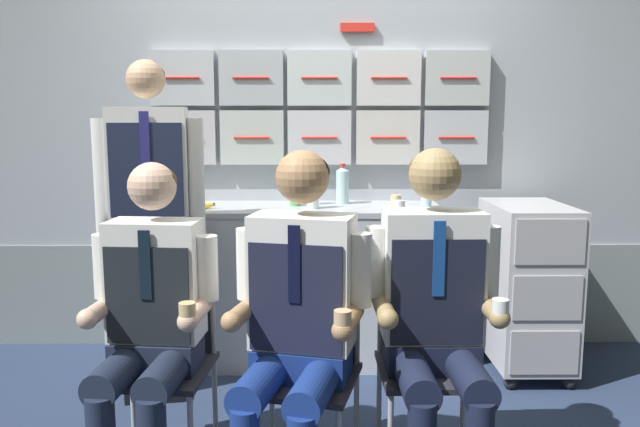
{
  "coord_description": "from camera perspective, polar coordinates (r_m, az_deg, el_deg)",
  "views": [
    {
      "loc": [
        -0.03,
        -2.49,
        1.41
      ],
      "look_at": [
        -0.0,
        0.35,
        0.98
      ],
      "focal_mm": 35.53,
      "sensor_mm": 36.0,
      "label": 1
    }
  ],
  "objects": [
    {
      "name": "crew_member_near_trolley",
      "position": [
        2.45,
        10.39,
        -7.91
      ],
      "size": [
        0.52,
        0.64,
        1.3
      ],
      "color": "black",
      "rests_on": "ground"
    },
    {
      "name": "crew_member_left",
      "position": [
        2.51,
        -15.1,
        -8.58
      ],
      "size": [
        0.49,
        0.63,
        1.24
      ],
      "color": "black",
      "rests_on": "ground"
    },
    {
      "name": "folding_chair_right",
      "position": [
        2.54,
        -1.07,
        -12.08
      ],
      "size": [
        0.48,
        0.48,
        0.83
      ],
      "color": "#A8AAAF",
      "rests_on": "ground"
    },
    {
      "name": "water_bottle_clear",
      "position": [
        3.73,
        2.04,
        2.58
      ],
      "size": [
        0.08,
        0.08,
        0.24
      ],
      "color": "silver",
      "rests_on": "galley_counter"
    },
    {
      "name": "folding_chair_near_trolley",
      "position": [
        2.66,
        9.57,
        -11.25
      ],
      "size": [
        0.41,
        0.41,
        0.83
      ],
      "color": "#A8AAAF",
      "rests_on": "ground"
    },
    {
      "name": "folding_chair_left",
      "position": [
        2.7,
        -13.8,
        -11.07
      ],
      "size": [
        0.43,
        0.44,
        0.83
      ],
      "color": "#A8AAAF",
      "rests_on": "ground"
    },
    {
      "name": "water_bottle_tall",
      "position": [
        3.64,
        -2.26,
        3.05
      ],
      "size": [
        0.06,
        0.06,
        0.31
      ],
      "color": "#4E9B51",
      "rests_on": "galley_counter"
    },
    {
      "name": "water_bottle_short",
      "position": [
        3.53,
        -0.65,
        2.2
      ],
      "size": [
        0.07,
        0.07,
        0.23
      ],
      "color": "silver",
      "rests_on": "galley_counter"
    },
    {
      "name": "paper_cup_tan",
      "position": [
        3.56,
        6.86,
        1.1
      ],
      "size": [
        0.06,
        0.06,
        0.08
      ],
      "color": "#CBAF84",
      "rests_on": "galley_counter"
    },
    {
      "name": "coffee_cup_white",
      "position": [
        3.46,
        7.15,
        0.73
      ],
      "size": [
        0.06,
        0.06,
        0.06
      ],
      "color": "white",
      "rests_on": "galley_counter"
    },
    {
      "name": "galley_counter",
      "position": [
        3.7,
        -1.36,
        -6.31
      ],
      "size": [
        1.57,
        0.53,
        0.91
      ],
      "color": "silver",
      "rests_on": "ground"
    },
    {
      "name": "crew_member_standing",
      "position": [
        3.25,
        -15.03,
        1.22
      ],
      "size": [
        0.53,
        0.3,
        1.69
      ],
      "color": "black",
      "rests_on": "ground"
    },
    {
      "name": "water_bottle_blue_cap",
      "position": [
        3.61,
        9.57,
        2.77
      ],
      "size": [
        0.06,
        0.06,
        0.3
      ],
      "color": "#ADD2DF",
      "rests_on": "galley_counter"
    },
    {
      "name": "snack_banana",
      "position": [
        3.56,
        -10.84,
        0.68
      ],
      "size": [
        0.17,
        0.1,
        0.04
      ],
      "color": "yellow",
      "rests_on": "galley_counter"
    },
    {
      "name": "galley_bulkhead",
      "position": [
        3.87,
        -0.05,
        3.81
      ],
      "size": [
        4.2,
        0.14,
        2.15
      ],
      "color": "#A2AAB4",
      "rests_on": "ground"
    },
    {
      "name": "service_trolley",
      "position": [
        3.72,
        18.1,
        -5.92
      ],
      "size": [
        0.4,
        0.65,
        0.94
      ],
      "color": "black",
      "rests_on": "ground"
    },
    {
      "name": "crew_member_right",
      "position": [
        2.33,
        -2.06,
        -8.67
      ],
      "size": [
        0.54,
        0.69,
        1.29
      ],
      "color": "black",
      "rests_on": "ground"
    }
  ]
}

